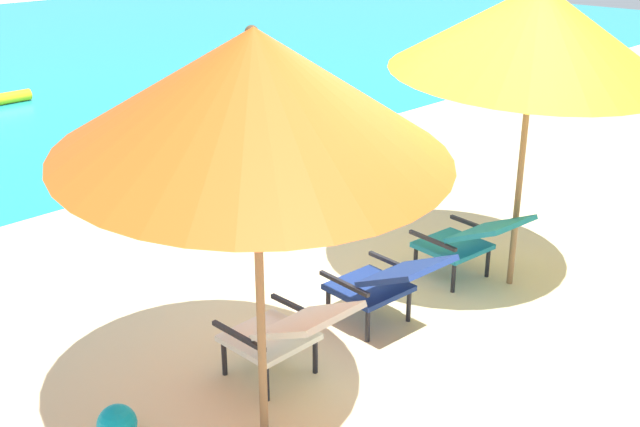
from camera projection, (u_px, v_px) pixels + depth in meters
ground_plane at (99, 198)px, 8.35m from camera, size 40.00×40.00×0.00m
lounge_chair_left at (287, 330)px, 4.97m from camera, size 0.55×0.87×0.68m
lounge_chair_center at (386, 280)px, 5.63m from camera, size 0.59×0.91×0.68m
lounge_chair_right at (470, 238)px, 6.34m from camera, size 0.62×0.92×0.68m
beach_umbrella_left at (254, 93)px, 3.89m from camera, size 2.77×2.80×2.49m
beach_umbrella_right at (535, 29)px, 5.71m from camera, size 2.62×2.65×2.50m
beach_ball at (117, 424)px, 4.53m from camera, size 0.24×0.24×0.24m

